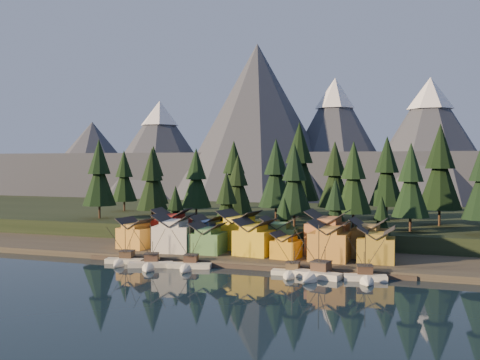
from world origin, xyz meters
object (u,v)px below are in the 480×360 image
(boat_1, at_px, (150,259))
(boat_4, at_px, (291,268))
(house_front_0, at_px, (136,232))
(house_back_0, at_px, (172,226))
(boat_5, at_px, (315,267))
(boat_0, at_px, (123,256))
(boat_2, at_px, (188,261))
(house_back_1, at_px, (207,231))
(house_front_1, at_px, (174,232))
(boat_6, at_px, (366,271))

(boat_1, xyz_separation_m, boat_4, (33.69, 2.02, -0.17))
(boat_1, relative_size, house_front_0, 1.24)
(boat_1, distance_m, house_back_0, 25.43)
(boat_5, bearing_deg, boat_1, -165.09)
(boat_0, relative_size, boat_2, 0.95)
(house_back_1, bearing_deg, house_front_1, -115.66)
(house_front_1, distance_m, house_back_1, 11.01)
(boat_4, relative_size, house_front_0, 1.09)
(boat_0, height_order, house_back_0, house_back_0)
(boat_4, bearing_deg, boat_5, -14.77)
(house_front_0, xyz_separation_m, house_front_1, (12.37, -1.76, 0.89))
(boat_0, height_order, boat_5, boat_5)
(house_front_1, bearing_deg, boat_5, -25.76)
(boat_4, distance_m, house_back_0, 45.74)
(house_front_0, relative_size, house_back_1, 1.06)
(boat_2, distance_m, house_front_1, 16.96)
(boat_1, bearing_deg, house_front_1, 72.39)
(boat_1, xyz_separation_m, house_back_1, (4.90, 24.16, 4.06))
(house_front_0, bearing_deg, boat_6, -5.01)
(boat_1, xyz_separation_m, boat_2, (9.14, 1.80, -0.05))
(boat_1, bearing_deg, boat_2, -9.44)
(boat_5, distance_m, boat_6, 10.59)
(house_front_1, bearing_deg, boat_1, -93.67)
(boat_2, relative_size, boat_5, 0.90)
(boat_0, distance_m, boat_2, 17.76)
(boat_4, distance_m, house_back_1, 36.56)
(boat_0, bearing_deg, house_back_1, 49.50)
(boat_2, xyz_separation_m, boat_6, (40.75, -0.04, 0.23))
(boat_2, xyz_separation_m, house_back_1, (-4.24, 22.36, 4.11))
(house_front_1, xyz_separation_m, house_back_0, (-5.22, 9.48, 0.23))
(boat_1, relative_size, house_back_1, 1.31)
(boat_5, distance_m, house_front_0, 54.87)
(boat_2, distance_m, boat_4, 24.55)
(boat_5, height_order, house_back_1, boat_5)
(boat_5, bearing_deg, house_front_0, 177.08)
(boat_5, bearing_deg, boat_2, -168.14)
(boat_1, relative_size, boat_5, 0.89)
(house_front_0, bearing_deg, boat_5, -8.47)
(boat_1, xyz_separation_m, house_front_1, (-0.76, 14.74, 4.67))
(house_front_0, xyz_separation_m, house_back_1, (18.04, 7.66, 0.27))
(boat_5, distance_m, house_back_1, 41.75)
(boat_6, height_order, house_front_0, boat_6)
(boat_0, relative_size, house_back_0, 1.05)
(boat_1, height_order, boat_2, boat_1)
(boat_1, bearing_deg, boat_4, -17.15)
(boat_1, height_order, boat_6, boat_6)
(boat_4, height_order, boat_6, boat_6)
(house_front_0, xyz_separation_m, house_back_0, (7.16, 7.72, 1.12))
(boat_4, relative_size, house_front_1, 0.95)
(boat_1, height_order, boat_5, boat_5)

